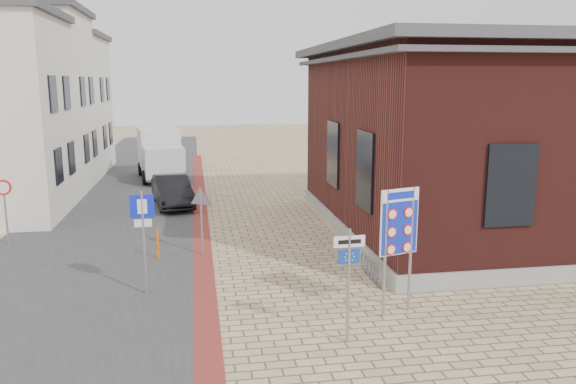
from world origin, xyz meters
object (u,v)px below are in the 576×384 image
object	(u,v)px
box_truck	(160,153)
parking_sign	(143,224)
border_sign	(399,224)
bollard	(158,245)
sedan	(172,191)
essen_sign	(349,268)

from	to	relation	value
box_truck	parking_sign	world-z (taller)	box_truck
border_sign	bollard	distance (m)	8.07
sedan	parking_sign	world-z (taller)	parking_sign
essen_sign	parking_sign	xyz separation A→B (m)	(-4.46, 3.50, 0.23)
parking_sign	sedan	bearing A→B (deg)	86.20
essen_sign	bollard	bearing A→B (deg)	121.21
parking_sign	bollard	size ratio (longest dim) A/B	2.94
border_sign	parking_sign	size ratio (longest dim) A/B	1.12
box_truck	border_sign	world-z (taller)	border_sign
box_truck	sedan	bearing A→B (deg)	-92.00
essen_sign	bollard	world-z (taller)	essen_sign
box_truck	bollard	world-z (taller)	box_truck
box_truck	border_sign	xyz separation A→B (m)	(6.61, -20.39, 0.76)
parking_sign	bollard	world-z (taller)	parking_sign
essen_sign	bollard	distance (m)	7.90
box_truck	essen_sign	xyz separation A→B (m)	(5.07, -21.63, 0.21)
sedan	parking_sign	bearing A→B (deg)	-101.55
box_truck	border_sign	distance (m)	21.44
sedan	parking_sign	distance (m)	10.79
essen_sign	parking_sign	distance (m)	5.67
box_truck	bollard	size ratio (longest dim) A/B	6.03
sedan	border_sign	size ratio (longest dim) A/B	1.34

